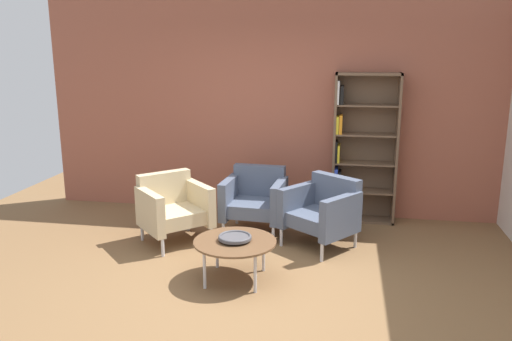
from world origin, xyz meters
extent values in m
plane|color=brown|center=(0.00, 0.00, 0.00)|extent=(8.32, 8.32, 0.00)
cube|color=#9E5642|center=(0.00, 2.46, 1.45)|extent=(6.40, 0.12, 2.90)
cube|color=brown|center=(0.71, 2.23, 0.95)|extent=(0.03, 0.30, 1.90)
cube|color=brown|center=(1.48, 2.23, 0.95)|extent=(0.03, 0.30, 1.90)
cube|color=brown|center=(1.09, 2.23, 1.89)|extent=(0.80, 0.30, 0.03)
cube|color=brown|center=(1.09, 2.23, 0.01)|extent=(0.80, 0.30, 0.03)
cube|color=brown|center=(1.09, 2.37, 0.95)|extent=(0.80, 0.02, 1.90)
cube|color=brown|center=(1.09, 2.23, 0.40)|extent=(0.76, 0.28, 0.02)
cube|color=brown|center=(1.09, 2.23, 0.77)|extent=(0.76, 0.28, 0.02)
cube|color=brown|center=(1.09, 2.23, 1.13)|extent=(0.76, 0.28, 0.02)
cube|color=brown|center=(1.09, 2.23, 1.50)|extent=(0.76, 0.28, 0.02)
cube|color=red|center=(0.74, 2.19, 0.18)|extent=(0.03, 0.20, 0.27)
cube|color=black|center=(0.78, 2.21, 0.16)|extent=(0.03, 0.24, 0.25)
cube|color=blue|center=(0.74, 2.21, 0.55)|extent=(0.04, 0.23, 0.28)
cube|color=black|center=(0.79, 2.20, 0.53)|extent=(0.03, 0.23, 0.25)
cube|color=black|center=(0.73, 2.20, 0.91)|extent=(0.02, 0.23, 0.27)
cube|color=yellow|center=(0.77, 2.21, 0.89)|extent=(0.03, 0.24, 0.22)
cube|color=yellow|center=(0.74, 2.20, 1.25)|extent=(0.03, 0.22, 0.22)
cube|color=orange|center=(0.78, 2.19, 1.26)|extent=(0.04, 0.20, 0.23)
cube|color=white|center=(0.73, 2.17, 1.66)|extent=(0.02, 0.17, 0.29)
cube|color=black|center=(0.78, 2.21, 1.63)|extent=(0.04, 0.23, 0.22)
cylinder|color=brown|center=(-0.16, 0.22, 0.39)|extent=(0.80, 0.80, 0.02)
cylinder|color=silver|center=(-0.40, -0.02, 0.19)|extent=(0.03, 0.03, 0.38)
cylinder|color=silver|center=(0.08, -0.02, 0.19)|extent=(0.03, 0.03, 0.38)
cylinder|color=silver|center=(-0.40, 0.46, 0.19)|extent=(0.03, 0.03, 0.38)
cylinder|color=silver|center=(0.08, 0.46, 0.19)|extent=(0.03, 0.03, 0.38)
cylinder|color=#4C4C51|center=(-0.16, 0.22, 0.41)|extent=(0.13, 0.13, 0.02)
cylinder|color=#4C4C51|center=(-0.16, 0.22, 0.43)|extent=(0.32, 0.32, 0.02)
torus|color=#4C4C51|center=(-0.16, 0.22, 0.44)|extent=(0.32, 0.32, 0.02)
cube|color=#4C566B|center=(-0.21, 1.54, 0.32)|extent=(0.68, 0.62, 0.16)
cube|color=#4C566B|center=(-0.19, 1.81, 0.59)|extent=(0.65, 0.16, 0.38)
cube|color=#4C566B|center=(-0.52, 1.54, 0.43)|extent=(0.14, 0.63, 0.46)
cube|color=#4C566B|center=(0.10, 1.50, 0.43)|extent=(0.14, 0.63, 0.46)
cylinder|color=silver|center=(-0.53, 1.25, 0.12)|extent=(0.04, 0.04, 0.24)
cylinder|color=silver|center=(0.07, 1.21, 0.12)|extent=(0.04, 0.04, 0.24)
cylinder|color=silver|center=(-0.49, 1.83, 0.12)|extent=(0.04, 0.04, 0.24)
cylinder|color=silver|center=(0.11, 1.79, 0.12)|extent=(0.04, 0.04, 0.24)
cube|color=#4C566B|center=(0.60, 1.23, 0.32)|extent=(0.86, 0.85, 0.16)
cube|color=#4C566B|center=(0.76, 1.44, 0.59)|extent=(0.58, 0.48, 0.38)
cube|color=#4C566B|center=(0.34, 1.40, 0.43)|extent=(0.46, 0.55, 0.46)
cube|color=#4C566B|center=(0.83, 1.03, 0.43)|extent=(0.46, 0.55, 0.46)
cylinder|color=silver|center=(0.17, 1.16, 0.12)|extent=(0.04, 0.04, 0.24)
cylinder|color=silver|center=(0.65, 0.80, 0.12)|extent=(0.04, 0.04, 0.24)
cylinder|color=silver|center=(0.52, 1.63, 0.12)|extent=(0.04, 0.04, 0.24)
cylinder|color=silver|center=(1.00, 1.26, 0.12)|extent=(0.04, 0.04, 0.24)
cube|color=#C6B289|center=(-1.05, 1.07, 0.32)|extent=(0.86, 0.86, 0.16)
cube|color=#C6B289|center=(-1.24, 1.26, 0.59)|extent=(0.54, 0.53, 0.38)
cube|color=#C6B289|center=(-1.26, 0.84, 0.43)|extent=(0.50, 0.51, 0.46)
cube|color=#C6B289|center=(-0.81, 1.27, 0.43)|extent=(0.50, 0.51, 0.46)
cylinder|color=silver|center=(-1.05, 0.64, 0.12)|extent=(0.04, 0.04, 0.24)
cylinder|color=silver|center=(-0.62, 1.05, 0.12)|extent=(0.04, 0.04, 0.24)
cylinder|color=silver|center=(-1.45, 1.05, 0.12)|extent=(0.04, 0.04, 0.24)
cylinder|color=silver|center=(-1.02, 1.47, 0.12)|extent=(0.04, 0.04, 0.24)
camera|label=1|loc=(0.84, -4.32, 2.21)|focal=36.22mm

